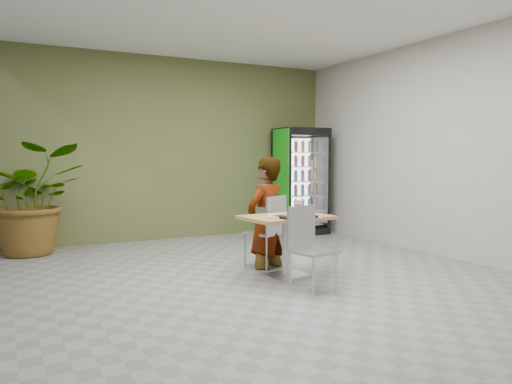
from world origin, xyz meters
TOP-DOWN VIEW (x-y plane):
  - ground at (0.00, 0.00)m, footprint 7.00×7.00m
  - room_envelope at (0.00, 0.00)m, footprint 6.00×7.00m
  - dining_table at (0.29, 0.07)m, footprint 1.08×0.80m
  - chair_far at (0.38, 0.64)m, footprint 0.56×0.56m
  - chair_near at (0.22, -0.51)m, footprint 0.48×0.48m
  - seated_woman at (0.34, 0.68)m, footprint 0.76×0.65m
  - pizza_plate at (0.18, 0.12)m, footprint 0.30×0.27m
  - soda_cup at (0.49, 0.10)m, footprint 0.10×0.10m
  - napkin_stack at (0.07, -0.07)m, footprint 0.22×0.22m
  - cafeteria_tray at (0.28, -0.15)m, footprint 0.49×0.40m
  - beverage_fridge at (2.33, 2.97)m, footprint 0.96×0.76m
  - potted_plant at (-2.33, 3.07)m, footprint 1.51×1.31m

SIDE VIEW (x-z plane):
  - ground at x=0.00m, z-range 0.00..0.00m
  - chair_near at x=0.22m, z-range 0.08..0.99m
  - dining_table at x=0.29m, z-range 0.16..0.91m
  - chair_far at x=0.38m, z-range 0.08..1.03m
  - seated_woman at x=0.34m, z-range -0.30..1.45m
  - napkin_stack at x=0.07m, z-range 0.75..0.77m
  - cafeteria_tray at x=0.28m, z-range 0.75..0.78m
  - pizza_plate at x=0.18m, z-range 0.75..0.78m
  - potted_plant at x=-2.33m, z-range 0.00..1.66m
  - soda_cup at x=0.49m, z-range 0.75..0.92m
  - beverage_fridge at x=2.33m, z-range 0.00..1.99m
  - room_envelope at x=0.00m, z-range 0.00..3.20m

